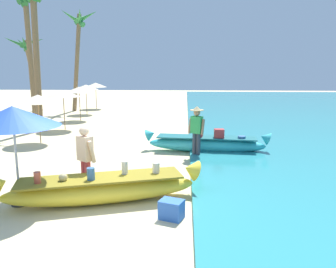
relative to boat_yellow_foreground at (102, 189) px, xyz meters
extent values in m
plane|color=beige|center=(0.12, 0.23, -0.32)|extent=(80.00, 80.00, 0.00)
ellipsoid|color=yellow|center=(0.00, 0.00, -0.04)|extent=(4.22, 1.99, 0.56)
cone|color=yellow|center=(1.94, 0.60, 0.29)|extent=(0.55, 0.59, 0.55)
cube|color=olive|center=(0.00, 0.00, 0.24)|extent=(3.59, 1.81, 0.04)
cylinder|color=silver|center=(1.16, 0.39, 0.36)|extent=(0.16, 0.16, 0.25)
cylinder|color=silver|center=(0.47, 0.26, 0.39)|extent=(0.14, 0.14, 0.31)
cylinder|color=#386699|center=(-0.17, -0.18, 0.38)|extent=(0.17, 0.17, 0.28)
sphere|color=tan|center=(-0.74, -0.26, 0.33)|extent=(0.18, 0.18, 0.18)
cylinder|color=#B74C38|center=(-1.21, -0.45, 0.37)|extent=(0.14, 0.14, 0.26)
ellipsoid|color=#33B2BC|center=(2.55, 4.73, -0.05)|extent=(4.14, 1.19, 0.54)
cone|color=#33B2BC|center=(0.57, 4.95, 0.27)|extent=(0.46, 0.48, 0.51)
cone|color=#33B2BC|center=(4.53, 4.51, 0.27)|extent=(0.46, 0.48, 0.51)
cube|color=#1C6267|center=(2.55, 4.73, 0.22)|extent=(3.49, 1.13, 0.04)
cylinder|color=#386699|center=(3.74, 4.51, 0.27)|extent=(0.27, 0.27, 0.10)
cube|color=#B73333|center=(2.98, 4.58, 0.38)|extent=(0.34, 0.29, 0.32)
cube|color=#B73333|center=(2.30, 4.71, 0.32)|extent=(0.28, 0.33, 0.22)
cylinder|color=#333842|center=(2.25, 3.99, 0.09)|extent=(0.14, 0.14, 0.81)
cylinder|color=#333842|center=(2.12, 4.05, 0.09)|extent=(0.14, 0.14, 0.81)
cube|color=green|center=(2.18, 4.02, 0.77)|extent=(0.42, 0.37, 0.56)
cylinder|color=#9E7051|center=(2.38, 3.89, 0.72)|extent=(0.17, 0.21, 0.51)
cylinder|color=#9E7051|center=(1.97, 4.11, 0.72)|extent=(0.17, 0.21, 0.51)
sphere|color=#9E7051|center=(2.18, 4.02, 1.17)|extent=(0.22, 0.22, 0.22)
cylinder|color=tan|center=(2.18, 4.02, 1.25)|extent=(0.44, 0.44, 0.02)
cone|color=tan|center=(2.18, 4.02, 1.32)|extent=(0.26, 0.26, 0.12)
cylinder|color=#B2383D|center=(-0.54, 0.54, 0.09)|extent=(0.14, 0.14, 0.81)
cylinder|color=#B2383D|center=(-0.43, 0.46, 0.09)|extent=(0.14, 0.14, 0.81)
cube|color=beige|center=(-0.48, 0.50, 0.78)|extent=(0.42, 0.39, 0.57)
cylinder|color=beige|center=(-0.66, 0.65, 0.73)|extent=(0.19, 0.21, 0.52)
cylinder|color=beige|center=(-0.29, 0.37, 0.73)|extent=(0.19, 0.21, 0.52)
sphere|color=beige|center=(-0.48, 0.50, 1.18)|extent=(0.22, 0.22, 0.22)
cylinder|color=#B7B7BC|center=(-1.75, -0.21, 0.74)|extent=(0.05, 0.05, 2.12)
cone|color=blue|center=(-1.75, -0.21, 1.61)|extent=(1.93, 1.93, 0.43)
cylinder|color=#333338|center=(-1.75, -0.21, -0.29)|extent=(0.36, 0.36, 0.06)
cylinder|color=#8E6B47|center=(-3.94, 5.93, 0.63)|extent=(0.04, 0.04, 1.90)
cone|color=beige|center=(-3.94, 5.93, 1.43)|extent=(1.60, 1.60, 0.32)
cylinder|color=#8E6B47|center=(-4.01, 8.90, 0.63)|extent=(0.04, 0.04, 1.90)
cone|color=beige|center=(-4.01, 8.90, 1.43)|extent=(1.60, 1.60, 0.32)
cylinder|color=#8E6B47|center=(-4.19, 11.93, 0.63)|extent=(0.04, 0.04, 1.90)
cone|color=beige|center=(-4.19, 11.93, 1.43)|extent=(1.60, 1.60, 0.32)
cylinder|color=#8E6B47|center=(-4.61, 14.64, 0.63)|extent=(0.04, 0.04, 1.90)
cone|color=beige|center=(-4.61, 14.64, 1.43)|extent=(1.60, 1.60, 0.32)
cylinder|color=#8E6B47|center=(-4.79, 17.73, 0.63)|extent=(0.04, 0.04, 1.90)
cone|color=beige|center=(-4.79, 17.73, 1.43)|extent=(1.60, 1.60, 0.32)
cylinder|color=brown|center=(-5.04, 8.59, 3.02)|extent=(0.40, 0.28, 6.68)
cylinder|color=brown|center=(-6.56, 11.28, 3.11)|extent=(0.36, 0.28, 6.87)
cylinder|color=brown|center=(-5.67, 16.34, 2.93)|extent=(0.96, 0.28, 6.53)
cone|color=#337F3D|center=(-4.87, 16.28, 5.98)|extent=(1.71, 0.59, 1.02)
cone|color=#337F3D|center=(-5.17, 16.72, 6.01)|extent=(0.92, 1.54, 0.91)
cone|color=#337F3D|center=(-5.77, 16.63, 5.91)|extent=(1.77, 1.33, 1.20)
cone|color=#337F3D|center=(-5.71, 16.07, 5.91)|extent=(1.56, 1.25, 1.18)
cone|color=#337F3D|center=(-5.18, 15.92, 5.91)|extent=(0.85, 1.60, 1.15)
cylinder|color=brown|center=(-8.79, 16.33, 2.09)|extent=(1.02, 0.28, 4.86)
cone|color=#23602D|center=(-8.69, 16.31, 4.39)|extent=(1.77, 0.42, 0.73)
cone|color=#23602D|center=(-9.04, 16.78, 4.36)|extent=(0.78, 1.77, 0.80)
cone|color=#23602D|center=(-9.48, 16.57, 4.30)|extent=(1.40, 1.16, 0.97)
cone|color=#23602D|center=(-9.57, 16.07, 4.29)|extent=(1.70, 1.25, 1.02)
cone|color=#23602D|center=(-9.03, 15.92, 4.26)|extent=(0.80, 1.58, 1.07)
cube|color=blue|center=(1.56, -0.73, -0.13)|extent=(0.54, 0.47, 0.37)
camera|label=1|loc=(1.81, -6.92, 2.56)|focal=36.08mm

